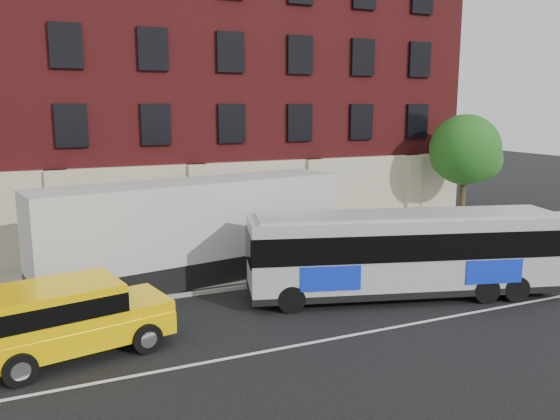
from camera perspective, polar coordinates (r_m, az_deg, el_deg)
name	(u,v)px	position (r m, az deg, el deg)	size (l,w,h in m)	color
ground	(315,350)	(16.38, 3.54, -13.91)	(120.00, 120.00, 0.00)	black
sidewalk	(217,266)	(24.21, -6.35, -5.64)	(60.00, 6.00, 0.15)	gray
kerb	(241,287)	(21.49, -3.90, -7.68)	(60.00, 0.25, 0.15)	gray
lane_line	(307,344)	(16.79, 2.74, -13.26)	(60.00, 0.12, 0.01)	silver
building	(168,90)	(30.94, -11.20, 11.77)	(30.00, 12.10, 15.00)	#5E1617
street_tree	(466,152)	(30.66, 18.17, 5.53)	(3.60, 3.60, 6.20)	#332419
city_bus	(405,251)	(20.61, 12.50, -4.04)	(11.38, 5.38, 3.06)	#9FA1A8
yellow_suv	(65,315)	(16.60, -20.85, -9.88)	(5.52, 3.13, 2.05)	#FFC800
shipping_container	(194,233)	(21.92, -8.64, -2.29)	(12.17, 4.46, 3.98)	black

